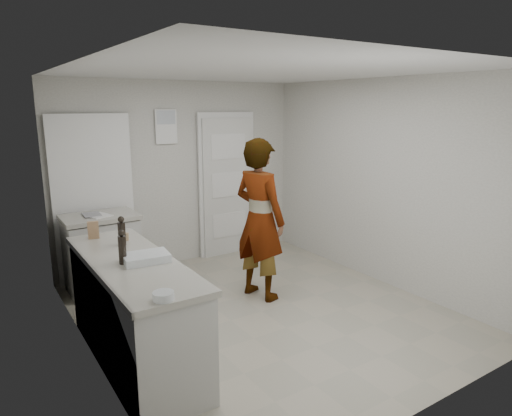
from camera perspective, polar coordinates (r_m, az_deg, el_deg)
ground at (r=5.05m, az=0.72°, el=-12.79°), size 4.00×4.00×0.00m
room_shell at (r=6.31m, az=-10.55°, el=2.00°), size 4.00×4.00×4.00m
main_counter at (r=4.13m, az=-14.95°, el=-12.80°), size 0.64×1.96×0.93m
side_counter at (r=5.76m, az=-18.66°, el=-5.64°), size 0.84×0.61×0.93m
person at (r=5.14m, az=0.46°, el=-1.45°), size 0.60×0.76×1.83m
cake_mix_box at (r=4.64m, az=-19.67°, el=-2.62°), size 0.11×0.07×0.17m
spice_jar at (r=4.50m, az=-15.91°, el=-3.47°), size 0.05×0.05×0.07m
oil_cruet_a at (r=4.33m, az=-16.44°, el=-2.83°), size 0.07×0.07×0.27m
oil_cruet_b at (r=3.83m, az=-16.38°, el=-4.77°), size 0.06×0.06×0.28m
baking_dish at (r=3.87m, az=-13.59°, el=-6.08°), size 0.39×0.30×0.06m
egg_bowl at (r=3.12m, az=-11.51°, el=-10.72°), size 0.14×0.14×0.05m
papers at (r=5.59m, az=-19.12°, el=-0.88°), size 0.29×0.34×0.01m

